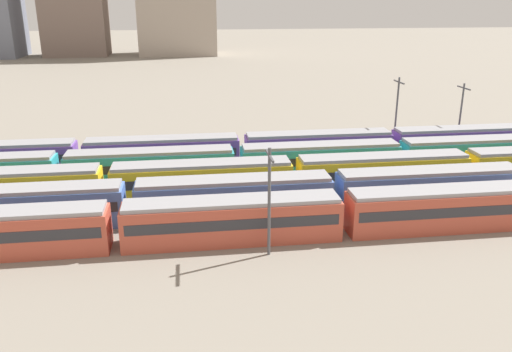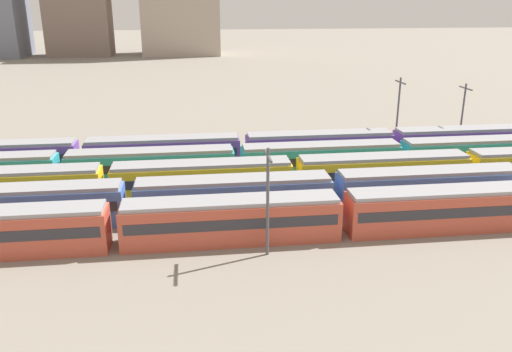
% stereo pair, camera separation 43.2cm
% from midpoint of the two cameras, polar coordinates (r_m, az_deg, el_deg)
% --- Properties ---
extents(ground_plane, '(600.00, 600.00, 0.00)m').
position_cam_midpoint_polar(ground_plane, '(54.45, -19.60, -2.87)').
color(ground_plane, gray).
extents(train_track_0, '(55.80, 3.06, 3.75)m').
position_cam_midpoint_polar(train_track_0, '(42.97, -2.88, -4.83)').
color(train_track_0, '#BC4C38').
rests_on(train_track_0, ground_plane).
extents(train_track_2, '(74.70, 3.06, 3.75)m').
position_cam_midpoint_polar(train_track_2, '(53.59, 4.01, 0.05)').
color(train_track_2, yellow).
rests_on(train_track_2, ground_plane).
extents(train_track_3, '(112.50, 3.06, 3.75)m').
position_cam_midpoint_polar(train_track_3, '(62.31, 15.30, 2.13)').
color(train_track_3, teal).
rests_on(train_track_3, ground_plane).
extents(train_track_4, '(74.70, 3.06, 3.75)m').
position_cam_midpoint_polar(train_track_4, '(62.76, -1.74, 2.93)').
color(train_track_4, '#6B429E').
rests_on(train_track_4, ground_plane).
extents(catenary_pole_0, '(0.24, 3.20, 8.75)m').
position_cam_midpoint_polar(catenary_pole_0, '(39.55, 1.15, -2.27)').
color(catenary_pole_0, '#4C4C51').
rests_on(catenary_pole_0, ground_plane).
extents(catenary_pole_1, '(0.24, 3.20, 9.72)m').
position_cam_midpoint_polar(catenary_pole_1, '(70.08, 15.00, 6.93)').
color(catenary_pole_1, '#4C4C51').
rests_on(catenary_pole_1, ground_plane).
extents(catenary_pole_3, '(0.24, 3.20, 8.84)m').
position_cam_midpoint_polar(catenary_pole_3, '(73.55, 21.40, 6.46)').
color(catenary_pole_3, '#4C4C51').
rests_on(catenary_pole_3, ground_plane).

